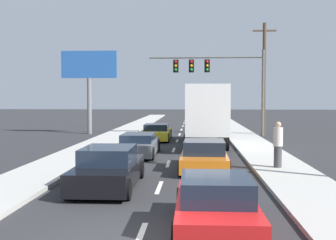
# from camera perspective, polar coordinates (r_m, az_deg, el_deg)

# --- Properties ---
(ground_plane) EXTENTS (140.00, 140.00, 0.00)m
(ground_plane) POSITION_cam_1_polar(r_m,az_deg,el_deg) (33.64, 1.55, -2.02)
(ground_plane) COLOR #2B2B2D
(sidewalk_right) EXTENTS (2.42, 80.00, 0.14)m
(sidewalk_right) POSITION_cam_1_polar(r_m,az_deg,el_deg) (28.86, 10.70, -2.78)
(sidewalk_right) COLOR #B2AFA8
(sidewalk_right) RESTS_ON ground_plane
(sidewalk_left) EXTENTS (2.42, 80.00, 0.14)m
(sidewalk_left) POSITION_cam_1_polar(r_m,az_deg,el_deg) (29.24, -8.17, -2.68)
(sidewalk_left) COLOR #B2AFA8
(sidewalk_left) RESTS_ON ground_plane
(lane_markings) EXTENTS (0.14, 52.00, 0.01)m
(lane_markings) POSITION_cam_1_polar(r_m,az_deg,el_deg) (29.05, 1.24, -2.82)
(lane_markings) COLOR silver
(lane_markings) RESTS_ON ground_plane
(car_yellow) EXTENTS (1.97, 4.65, 1.13)m
(car_yellow) POSITION_cam_1_polar(r_m,az_deg,el_deg) (29.50, -1.55, -1.72)
(car_yellow) COLOR yellow
(car_yellow) RESTS_ON ground_plane
(car_gray) EXTENTS (1.88, 4.54, 1.15)m
(car_gray) POSITION_cam_1_polar(r_m,az_deg,el_deg) (21.81, -3.94, -3.36)
(car_gray) COLOR slate
(car_gray) RESTS_ON ground_plane
(car_black) EXTENTS (1.98, 4.52, 1.35)m
(car_black) POSITION_cam_1_polar(r_m,az_deg,el_deg) (14.23, -8.02, -6.56)
(car_black) COLOR black
(car_black) RESTS_ON ground_plane
(box_truck) EXTENTS (2.53, 9.16, 3.68)m
(box_truck) POSITION_cam_1_polar(r_m,az_deg,el_deg) (25.93, 5.06, 1.12)
(box_truck) COLOR white
(box_truck) RESTS_ON ground_plane
(car_orange) EXTENTS (2.03, 4.39, 1.24)m
(car_orange) POSITION_cam_1_polar(r_m,az_deg,el_deg) (17.55, 4.88, -4.90)
(car_orange) COLOR orange
(car_orange) RESTS_ON ground_plane
(car_red) EXTENTS (1.85, 4.09, 1.27)m
(car_red) POSITION_cam_1_polar(r_m,az_deg,el_deg) (9.65, 6.43, -11.44)
(car_red) COLOR red
(car_red) RESTS_ON ground_plane
(traffic_signal_mast) EXTENTS (8.78, 0.69, 6.58)m
(traffic_signal_mast) POSITION_cam_1_polar(r_m,az_deg,el_deg) (32.64, 5.66, 6.58)
(traffic_signal_mast) COLOR #595B56
(traffic_signal_mast) RESTS_ON ground_plane
(utility_pole_mid) EXTENTS (1.80, 0.28, 8.72)m
(utility_pole_mid) POSITION_cam_1_polar(r_m,az_deg,el_deg) (33.84, 12.81, 5.57)
(utility_pole_mid) COLOR brown
(utility_pole_mid) RESTS_ON ground_plane
(roadside_billboard) EXTENTS (4.54, 0.36, 6.74)m
(roadside_billboard) POSITION_cam_1_polar(r_m,az_deg,el_deg) (35.11, -10.58, 6.11)
(roadside_billboard) COLOR slate
(roadside_billboard) RESTS_ON ground_plane
(pedestrian_near_corner) EXTENTS (0.38, 0.38, 1.86)m
(pedestrian_near_corner) POSITION_cam_1_polar(r_m,az_deg,el_deg) (17.78, 14.59, -3.20)
(pedestrian_near_corner) COLOR #3F3F42
(pedestrian_near_corner) RESTS_ON sidewalk_right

